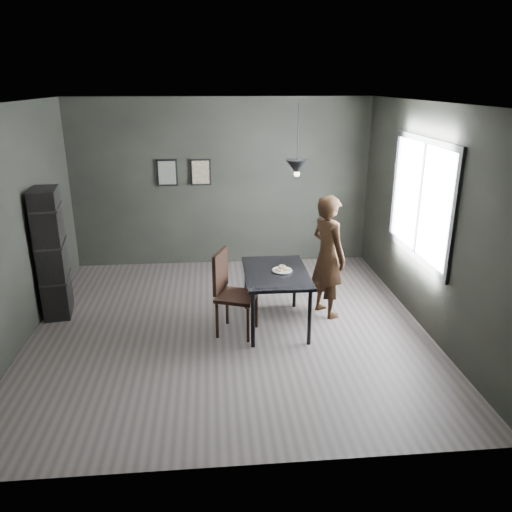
{
  "coord_description": "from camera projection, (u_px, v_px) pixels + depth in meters",
  "views": [
    {
      "loc": [
        -0.19,
        -5.84,
        3.03
      ],
      "look_at": [
        0.35,
        0.05,
        0.95
      ],
      "focal_mm": 35.0,
      "sensor_mm": 36.0,
      "label": 1
    }
  ],
  "objects": [
    {
      "name": "cafe_table",
      "position": [
        276.0,
        277.0,
        6.33
      ],
      "size": [
        0.8,
        1.2,
        0.75
      ],
      "color": "black",
      "rests_on": "ground"
    },
    {
      "name": "woman",
      "position": [
        328.0,
        256.0,
        6.62
      ],
      "size": [
        0.62,
        0.72,
        1.66
      ],
      "primitive_type": "imported",
      "rotation": [
        0.0,
        0.0,
        2.0
      ],
      "color": "black",
      "rests_on": "ground"
    },
    {
      "name": "donut_pile",
      "position": [
        282.0,
        268.0,
        6.3
      ],
      "size": [
        0.17,
        0.14,
        0.07
      ],
      "rotation": [
        0.0,
        0.0,
        0.31
      ],
      "color": "beige",
      "rests_on": "white_plate"
    },
    {
      "name": "ground",
      "position": [
        230.0,
        327.0,
        6.51
      ],
      "size": [
        5.0,
        5.0,
        0.0
      ],
      "primitive_type": "plane",
      "color": "#3B3533",
      "rests_on": "ground"
    },
    {
      "name": "shelf_unit",
      "position": [
        52.0,
        254.0,
        6.6
      ],
      "size": [
        0.42,
        0.62,
        1.74
      ],
      "primitive_type": "cube",
      "rotation": [
        0.0,
        0.0,
        0.16
      ],
      "color": "black",
      "rests_on": "ground"
    },
    {
      "name": "ceiling",
      "position": [
        225.0,
        103.0,
        5.58
      ],
      "size": [
        5.0,
        5.0,
        0.02
      ],
      "color": "silver",
      "rests_on": "ground"
    },
    {
      "name": "pendant_lamp",
      "position": [
        297.0,
        167.0,
        5.99
      ],
      "size": [
        0.28,
        0.28,
        0.86
      ],
      "color": "black",
      "rests_on": "ground"
    },
    {
      "name": "white_plate",
      "position": [
        282.0,
        271.0,
        6.32
      ],
      "size": [
        0.23,
        0.23,
        0.01
      ],
      "primitive_type": "cylinder",
      "color": "white",
      "rests_on": "cafe_table"
    },
    {
      "name": "window_assembly",
      "position": [
        420.0,
        199.0,
        6.38
      ],
      "size": [
        0.04,
        1.96,
        1.56
      ],
      "color": "white",
      "rests_on": "ground"
    },
    {
      "name": "back_wall",
      "position": [
        222.0,
        183.0,
        8.39
      ],
      "size": [
        5.0,
        0.1,
        2.8
      ],
      "primitive_type": "cube",
      "color": "black",
      "rests_on": "ground"
    },
    {
      "name": "framed_print_right",
      "position": [
        201.0,
        172.0,
        8.26
      ],
      "size": [
        0.34,
        0.04,
        0.44
      ],
      "color": "black",
      "rests_on": "ground"
    },
    {
      "name": "wood_chair",
      "position": [
        229.0,
        287.0,
        6.19
      ],
      "size": [
        0.6,
        0.6,
        1.07
      ],
      "rotation": [
        0.0,
        0.0,
        -0.35
      ],
      "color": "black",
      "rests_on": "ground"
    },
    {
      "name": "framed_print_left",
      "position": [
        167.0,
        173.0,
        8.21
      ],
      "size": [
        0.34,
        0.04,
        0.44
      ],
      "color": "black",
      "rests_on": "ground"
    }
  ]
}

